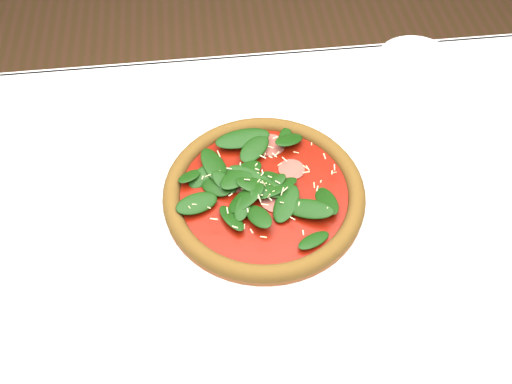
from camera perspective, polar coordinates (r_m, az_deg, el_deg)
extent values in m
cube|color=silver|center=(0.81, -0.60, -5.98)|extent=(1.20, 0.80, 0.04)
cylinder|color=#4E2F1F|center=(1.43, 19.94, 0.30)|extent=(0.06, 0.06, 0.71)
cube|color=silver|center=(1.13, -2.85, 9.01)|extent=(1.20, 0.01, 0.22)
cylinder|color=white|center=(0.83, 0.79, -0.81)|extent=(0.33, 0.33, 0.01)
torus|color=white|center=(0.82, 0.79, -0.65)|extent=(0.33, 0.33, 0.01)
cylinder|color=#995425|center=(0.82, 0.80, -0.37)|extent=(0.31, 0.31, 0.01)
torus|color=olive|center=(0.81, 0.80, -0.05)|extent=(0.31, 0.31, 0.02)
cylinder|color=maroon|center=(0.81, 0.80, -0.05)|extent=(0.26, 0.26, 0.00)
cylinder|color=#A34E41|center=(0.81, 0.81, 0.12)|extent=(0.23, 0.23, 0.00)
ellipsoid|color=#103A0A|center=(0.80, 0.82, 0.53)|extent=(0.25, 0.25, 0.02)
cylinder|color=#F3E39E|center=(0.80, 0.82, 0.79)|extent=(0.23, 0.23, 0.00)
cylinder|color=white|center=(1.08, 15.77, 12.39)|extent=(0.14, 0.14, 0.01)
torus|color=white|center=(1.07, 15.80, 12.51)|extent=(0.14, 0.14, 0.01)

